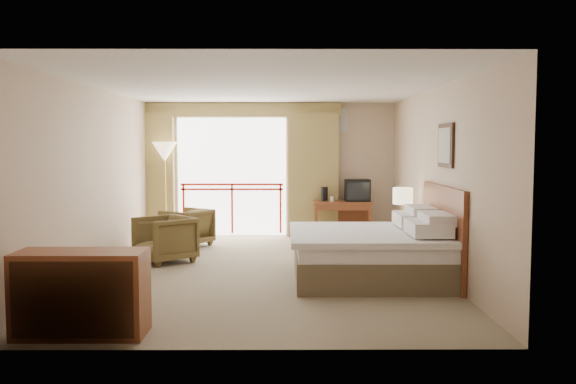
{
  "coord_description": "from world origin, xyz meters",
  "views": [
    {
      "loc": [
        0.28,
        -8.91,
        1.87
      ],
      "look_at": [
        0.33,
        0.4,
        1.14
      ],
      "focal_mm": 38.0,
      "sensor_mm": 36.0,
      "label": 1
    }
  ],
  "objects_px": {
    "table_lamp": "(403,197)",
    "armchair_near": "(165,262)",
    "armchair_far": "(187,246)",
    "wastebasket": "(322,235)",
    "floor_lamp": "(165,156)",
    "dresser": "(81,293)",
    "nightstand": "(403,241)",
    "bed": "(373,252)",
    "desk": "(342,209)",
    "tv": "(357,190)",
    "side_table": "(153,233)"
  },
  "relations": [
    {
      "from": "side_table",
      "to": "floor_lamp",
      "type": "distance_m",
      "value": 2.17
    },
    {
      "from": "tv",
      "to": "armchair_far",
      "type": "bearing_deg",
      "value": -177.43
    },
    {
      "from": "side_table",
      "to": "armchair_far",
      "type": "bearing_deg",
      "value": 62.13
    },
    {
      "from": "nightstand",
      "to": "dresser",
      "type": "relative_size",
      "value": 0.45
    },
    {
      "from": "nightstand",
      "to": "tv",
      "type": "relative_size",
      "value": 1.18
    },
    {
      "from": "bed",
      "to": "armchair_near",
      "type": "xyz_separation_m",
      "value": [
        -3.12,
        1.24,
        -0.38
      ]
    },
    {
      "from": "bed",
      "to": "armchair_far",
      "type": "xyz_separation_m",
      "value": [
        -3.02,
        2.76,
        -0.38
      ]
    },
    {
      "from": "nightstand",
      "to": "tv",
      "type": "distance_m",
      "value": 2.28
    },
    {
      "from": "wastebasket",
      "to": "dresser",
      "type": "bearing_deg",
      "value": -115.4
    },
    {
      "from": "armchair_far",
      "to": "wastebasket",
      "type": "bearing_deg",
      "value": 134.28
    },
    {
      "from": "bed",
      "to": "desk",
      "type": "height_order",
      "value": "bed"
    },
    {
      "from": "desk",
      "to": "tv",
      "type": "distance_m",
      "value": 0.49
    },
    {
      "from": "armchair_near",
      "to": "wastebasket",
      "type": "bearing_deg",
      "value": 87.43
    },
    {
      "from": "table_lamp",
      "to": "bed",
      "type": "bearing_deg",
      "value": -114.41
    },
    {
      "from": "bed",
      "to": "dresser",
      "type": "distance_m",
      "value": 4.05
    },
    {
      "from": "nightstand",
      "to": "dresser",
      "type": "height_order",
      "value": "dresser"
    },
    {
      "from": "table_lamp",
      "to": "armchair_near",
      "type": "distance_m",
      "value": 3.97
    },
    {
      "from": "floor_lamp",
      "to": "dresser",
      "type": "height_order",
      "value": "floor_lamp"
    },
    {
      "from": "side_table",
      "to": "floor_lamp",
      "type": "bearing_deg",
      "value": 94.31
    },
    {
      "from": "nightstand",
      "to": "wastebasket",
      "type": "distance_m",
      "value": 2.1
    },
    {
      "from": "tv",
      "to": "nightstand",
      "type": "bearing_deg",
      "value": -89.47
    },
    {
      "from": "tv",
      "to": "side_table",
      "type": "xyz_separation_m",
      "value": [
        -3.66,
        -1.7,
        -0.59
      ]
    },
    {
      "from": "table_lamp",
      "to": "dresser",
      "type": "relative_size",
      "value": 0.46
    },
    {
      "from": "bed",
      "to": "armchair_near",
      "type": "distance_m",
      "value": 3.38
    },
    {
      "from": "armchair_far",
      "to": "floor_lamp",
      "type": "relative_size",
      "value": 0.4
    },
    {
      "from": "bed",
      "to": "armchair_far",
      "type": "distance_m",
      "value": 4.11
    },
    {
      "from": "table_lamp",
      "to": "desk",
      "type": "relative_size",
      "value": 0.5
    },
    {
      "from": "armchair_near",
      "to": "side_table",
      "type": "xyz_separation_m",
      "value": [
        -0.33,
        0.7,
        0.36
      ]
    },
    {
      "from": "side_table",
      "to": "floor_lamp",
      "type": "xyz_separation_m",
      "value": [
        -0.13,
        1.74,
        1.28
      ]
    },
    {
      "from": "armchair_far",
      "to": "dresser",
      "type": "xyz_separation_m",
      "value": [
        -0.19,
        -5.23,
        0.42
      ]
    },
    {
      "from": "floor_lamp",
      "to": "dresser",
      "type": "bearing_deg",
      "value": -86.48
    },
    {
      "from": "armchair_near",
      "to": "floor_lamp",
      "type": "distance_m",
      "value": 2.98
    },
    {
      "from": "floor_lamp",
      "to": "dresser",
      "type": "xyz_separation_m",
      "value": [
        0.38,
        -6.16,
        -1.23
      ]
    },
    {
      "from": "nightstand",
      "to": "tv",
      "type": "bearing_deg",
      "value": 103.71
    },
    {
      "from": "floor_lamp",
      "to": "dresser",
      "type": "distance_m",
      "value": 6.29
    },
    {
      "from": "tv",
      "to": "armchair_far",
      "type": "distance_m",
      "value": 3.48
    },
    {
      "from": "wastebasket",
      "to": "armchair_near",
      "type": "distance_m",
      "value": 3.28
    },
    {
      "from": "desk",
      "to": "armchair_near",
      "type": "relative_size",
      "value": 1.41
    },
    {
      "from": "tv",
      "to": "wastebasket",
      "type": "height_order",
      "value": "tv"
    },
    {
      "from": "bed",
      "to": "wastebasket",
      "type": "height_order",
      "value": "bed"
    },
    {
      "from": "bed",
      "to": "wastebasket",
      "type": "distance_m",
      "value": 3.26
    },
    {
      "from": "armchair_far",
      "to": "dresser",
      "type": "height_order",
      "value": "dresser"
    },
    {
      "from": "bed",
      "to": "nightstand",
      "type": "xyz_separation_m",
      "value": [
        0.71,
        1.51,
        -0.09
      ]
    },
    {
      "from": "nightstand",
      "to": "side_table",
      "type": "distance_m",
      "value": 4.18
    },
    {
      "from": "bed",
      "to": "side_table",
      "type": "height_order",
      "value": "bed"
    },
    {
      "from": "table_lamp",
      "to": "desk",
      "type": "distance_m",
      "value": 2.32
    },
    {
      "from": "bed",
      "to": "dresser",
      "type": "xyz_separation_m",
      "value": [
        -3.2,
        -2.47,
        0.04
      ]
    },
    {
      "from": "tv",
      "to": "floor_lamp",
      "type": "height_order",
      "value": "floor_lamp"
    },
    {
      "from": "table_lamp",
      "to": "side_table",
      "type": "bearing_deg",
      "value": 174.76
    },
    {
      "from": "table_lamp",
      "to": "desk",
      "type": "xyz_separation_m",
      "value": [
        -0.79,
        2.13,
        -0.44
      ]
    }
  ]
}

